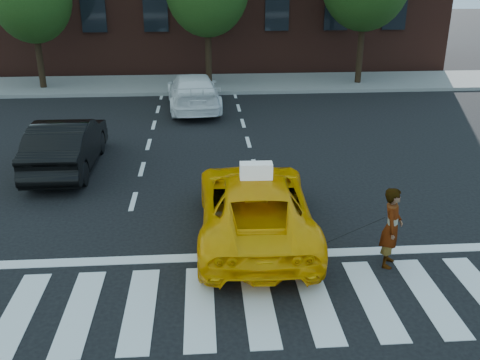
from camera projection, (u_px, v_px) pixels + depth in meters
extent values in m
plane|color=black|center=(200.00, 306.00, 9.05)|extent=(120.00, 120.00, 0.00)
cube|color=silver|center=(200.00, 306.00, 9.04)|extent=(13.00, 2.40, 0.01)
cube|color=silver|center=(199.00, 258.00, 10.52)|extent=(12.00, 0.30, 0.01)
cube|color=slate|center=(198.00, 84.00, 25.17)|extent=(30.00, 4.00, 0.15)
cylinder|color=black|center=(39.00, 54.00, 23.65)|extent=(0.28, 0.28, 3.25)
cylinder|color=black|center=(208.00, 49.00, 24.10)|extent=(0.28, 0.28, 3.55)
cylinder|color=black|center=(361.00, 44.00, 24.52)|extent=(0.28, 0.28, 3.85)
imported|color=#FFAF05|center=(255.00, 205.00, 11.17)|extent=(2.44, 5.03, 1.38)
imported|color=black|center=(67.00, 144.00, 14.81)|extent=(1.53, 4.37, 1.44)
imported|color=white|center=(193.00, 92.00, 20.96)|extent=(2.30, 4.90, 1.38)
imported|color=#999999|center=(392.00, 227.00, 10.01)|extent=(0.59, 0.68, 1.59)
ellipsoid|color=#96754C|center=(304.00, 258.00, 10.12)|extent=(0.47, 0.29, 0.25)
sphere|color=#96754C|center=(292.00, 255.00, 10.11)|extent=(0.21, 0.21, 0.18)
sphere|color=#96754C|center=(288.00, 256.00, 10.13)|extent=(0.10, 0.10, 0.09)
cylinder|color=#96754C|center=(315.00, 256.00, 10.09)|extent=(0.13, 0.06, 0.11)
sphere|color=#96754C|center=(292.00, 251.00, 10.14)|extent=(0.07, 0.07, 0.06)
sphere|color=#96754C|center=(293.00, 254.00, 10.03)|extent=(0.07, 0.07, 0.06)
cylinder|color=#96754C|center=(297.00, 266.00, 10.13)|extent=(0.05, 0.05, 0.12)
cylinder|color=#96754C|center=(296.00, 263.00, 10.23)|extent=(0.05, 0.05, 0.12)
cylinder|color=#96754C|center=(310.00, 266.00, 10.12)|extent=(0.05, 0.05, 0.12)
cylinder|color=#96754C|center=(310.00, 263.00, 10.22)|extent=(0.05, 0.05, 0.12)
cube|color=white|center=(256.00, 171.00, 10.67)|extent=(0.66, 0.30, 0.32)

